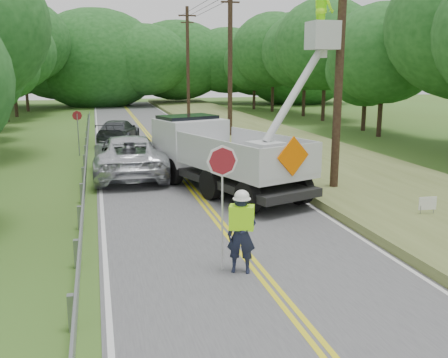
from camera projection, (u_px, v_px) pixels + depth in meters
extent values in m
plane|color=#455C21|center=(306.00, 329.00, 9.10)|extent=(140.00, 140.00, 0.00)
cube|color=#4F4F51|center=(180.00, 174.00, 22.33)|extent=(7.20, 96.00, 0.02)
cube|color=yellow|center=(177.00, 174.00, 22.30)|extent=(0.12, 96.00, 0.00)
cube|color=yellow|center=(182.00, 173.00, 22.35)|extent=(0.12, 96.00, 0.00)
cube|color=silver|center=(100.00, 178.00, 21.50)|extent=(0.12, 96.00, 0.00)
cube|color=silver|center=(253.00, 170.00, 23.16)|extent=(0.12, 96.00, 0.00)
cube|color=gray|center=(71.00, 313.00, 8.97)|extent=(0.12, 0.14, 0.70)
cube|color=gray|center=(77.00, 254.00, 11.81)|extent=(0.12, 0.14, 0.70)
cube|color=gray|center=(80.00, 218.00, 14.65)|extent=(0.12, 0.14, 0.70)
cube|color=gray|center=(82.00, 193.00, 17.48)|extent=(0.12, 0.14, 0.70)
cube|color=gray|center=(83.00, 176.00, 20.32)|extent=(0.12, 0.14, 0.70)
cube|color=gray|center=(85.00, 162.00, 23.16)|extent=(0.12, 0.14, 0.70)
cube|color=gray|center=(85.00, 152.00, 26.00)|extent=(0.12, 0.14, 0.70)
cube|color=gray|center=(86.00, 144.00, 28.83)|extent=(0.12, 0.14, 0.70)
cube|color=gray|center=(87.00, 137.00, 31.67)|extent=(0.12, 0.14, 0.70)
cube|color=gray|center=(87.00, 131.00, 34.51)|extent=(0.12, 0.14, 0.70)
cube|color=gray|center=(88.00, 126.00, 37.34)|extent=(0.12, 0.14, 0.70)
cube|color=gray|center=(88.00, 122.00, 40.18)|extent=(0.12, 0.14, 0.70)
cube|color=gray|center=(88.00, 118.00, 43.02)|extent=(0.12, 0.14, 0.70)
cube|color=gray|center=(86.00, 161.00, 22.18)|extent=(0.05, 48.00, 0.34)
cylinder|color=black|center=(340.00, 57.00, 17.72)|extent=(0.30, 0.30, 10.00)
cylinder|color=black|center=(230.00, 62.00, 31.91)|extent=(0.30, 0.30, 10.00)
cube|color=black|center=(230.00, 2.00, 31.12)|extent=(1.20, 0.10, 0.10)
cylinder|color=black|center=(188.00, 63.00, 46.09)|extent=(0.30, 0.30, 10.00)
cube|color=black|center=(187.00, 16.00, 45.18)|extent=(1.60, 0.12, 0.12)
cube|color=black|center=(187.00, 22.00, 45.31)|extent=(1.20, 0.10, 0.10)
cube|color=#5A6631|center=(326.00, 163.00, 24.02)|extent=(7.00, 96.00, 0.30)
cylinder|color=#332319|center=(6.00, 106.00, 43.54)|extent=(0.32, 0.32, 2.65)
ellipsoid|color=#1A4A19|center=(3.00, 68.00, 42.84)|extent=(6.18, 6.18, 5.43)
cylinder|color=#332319|center=(15.00, 98.00, 47.71)|extent=(0.32, 0.32, 3.50)
ellipsoid|color=#1A4A19|center=(11.00, 52.00, 46.78)|extent=(8.17, 8.17, 7.19)
cylinder|color=#332319|center=(27.00, 91.00, 53.55)|extent=(0.32, 0.32, 4.23)
ellipsoid|color=#1A4A19|center=(22.00, 41.00, 52.43)|extent=(9.88, 9.88, 8.69)
cylinder|color=#332319|center=(380.00, 113.00, 33.99)|extent=(0.32, 0.32, 3.22)
ellipsoid|color=#1A4A19|center=(384.00, 53.00, 33.14)|extent=(7.51, 7.51, 6.61)
cylinder|color=#332319|center=(364.00, 113.00, 37.36)|extent=(0.32, 0.32, 2.59)
ellipsoid|color=#1A4A19|center=(367.00, 70.00, 36.67)|extent=(6.03, 6.03, 5.31)
cylinder|color=#332319|center=(323.00, 99.00, 44.12)|extent=(0.32, 0.32, 3.82)
ellipsoid|color=#1A4A19|center=(326.00, 44.00, 43.10)|extent=(8.90, 8.90, 7.83)
cylinder|color=#332319|center=(304.00, 98.00, 48.30)|extent=(0.32, 0.32, 3.56)
ellipsoid|color=#1A4A19|center=(305.00, 51.00, 47.35)|extent=(8.30, 8.30, 7.30)
cylinder|color=#332319|center=(273.00, 94.00, 53.25)|extent=(0.32, 0.32, 3.73)
ellipsoid|color=#1A4A19|center=(273.00, 50.00, 52.26)|extent=(8.71, 8.71, 7.66)
cylinder|color=#332319|center=(254.00, 96.00, 56.41)|extent=(0.32, 0.32, 2.96)
ellipsoid|color=#1A4A19|center=(254.00, 63.00, 55.62)|extent=(6.91, 6.91, 6.08)
ellipsoid|color=#1A4A19|center=(17.00, 60.00, 59.13)|extent=(10.87, 8.15, 8.15)
ellipsoid|color=#1A4A19|center=(59.00, 60.00, 59.47)|extent=(12.48, 9.36, 9.36)
ellipsoid|color=#1A4A19|center=(97.00, 60.00, 60.27)|extent=(16.15, 12.12, 12.12)
ellipsoid|color=#1A4A19|center=(144.00, 60.00, 59.93)|extent=(11.31, 8.48, 8.48)
ellipsoid|color=#1A4A19|center=(177.00, 60.00, 64.26)|extent=(13.43, 10.08, 10.08)
ellipsoid|color=#1A4A19|center=(228.00, 60.00, 65.04)|extent=(11.20, 8.40, 8.40)
ellipsoid|color=#1A4A19|center=(259.00, 61.00, 65.15)|extent=(12.06, 9.05, 9.05)
ellipsoid|color=#1A4A19|center=(298.00, 60.00, 64.37)|extent=(16.03, 12.02, 12.02)
imported|color=#191E33|center=(242.00, 235.00, 11.42)|extent=(0.77, 0.64, 1.80)
cube|color=#9DFF11|center=(242.00, 217.00, 11.33)|extent=(0.64, 0.52, 0.55)
ellipsoid|color=white|center=(242.00, 196.00, 11.22)|extent=(0.34, 0.34, 0.27)
cylinder|color=#B7B7B7|center=(222.00, 218.00, 11.44)|extent=(0.04, 0.04, 2.53)
cylinder|color=maroon|center=(222.00, 161.00, 11.15)|extent=(0.72, 0.04, 0.72)
cylinder|color=black|center=(248.00, 198.00, 16.04)|extent=(0.67, 1.13, 1.08)
cylinder|color=black|center=(300.00, 189.00, 17.25)|extent=(0.67, 1.13, 1.08)
cylinder|color=black|center=(211.00, 185.00, 17.87)|extent=(0.67, 1.13, 1.08)
cylinder|color=black|center=(261.00, 177.00, 19.08)|extent=(0.67, 1.13, 1.08)
cylinder|color=black|center=(174.00, 171.00, 20.15)|extent=(0.67, 1.13, 1.08)
cylinder|color=black|center=(220.00, 165.00, 21.36)|extent=(0.67, 1.13, 1.08)
cube|color=black|center=(231.00, 177.00, 18.73)|extent=(4.59, 7.56, 0.28)
cube|color=#B9BABD|center=(244.00, 166.00, 17.97)|extent=(4.14, 5.72, 0.25)
cube|color=#B9BABD|center=(214.00, 154.00, 17.16)|extent=(1.76, 4.90, 1.01)
cube|color=#B9BABD|center=(272.00, 147.00, 18.53)|extent=(1.76, 4.90, 1.01)
cube|color=#B9BABD|center=(291.00, 161.00, 15.76)|extent=(2.46, 0.91, 1.01)
cube|color=#B9BABD|center=(191.00, 143.00, 21.00)|extent=(3.09, 2.84, 2.02)
cube|color=black|center=(188.00, 125.00, 21.02)|extent=(2.60, 2.12, 0.84)
cube|color=#B9BABD|center=(265.00, 155.00, 16.84)|extent=(1.29, 1.29, 0.90)
cube|color=#B9BABD|center=(323.00, 35.00, 17.40)|extent=(0.95, 0.95, 0.95)
imported|color=#9DFF11|center=(324.00, 10.00, 17.21)|extent=(0.62, 0.80, 1.65)
cube|color=#F36600|center=(293.00, 156.00, 15.66)|extent=(1.21, 0.46, 1.27)
imported|color=silver|center=(129.00, 156.00, 21.71)|extent=(3.08, 6.46, 1.78)
imported|color=#373B3E|center=(118.00, 131.00, 31.44)|extent=(3.15, 5.22, 1.42)
cylinder|color=gray|center=(78.00, 135.00, 26.59)|extent=(0.06, 0.06, 2.26)
cylinder|color=maroon|center=(77.00, 116.00, 26.37)|extent=(0.51, 0.03, 0.51)
cube|color=white|center=(428.00, 203.00, 15.15)|extent=(0.57, 0.07, 0.40)
cylinder|color=gray|center=(420.00, 215.00, 15.17)|extent=(0.02, 0.02, 0.57)
cylinder|color=gray|center=(433.00, 214.00, 15.28)|extent=(0.02, 0.02, 0.57)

